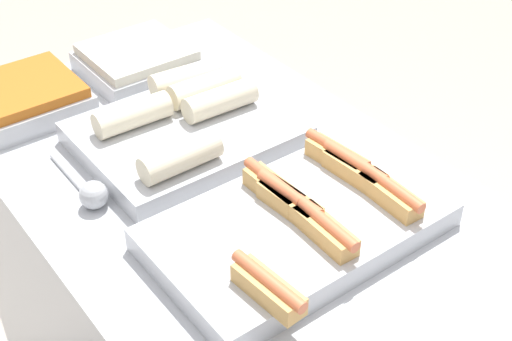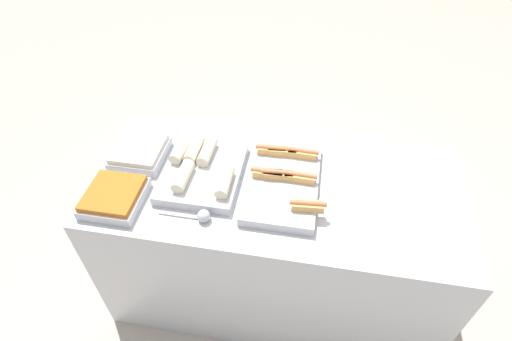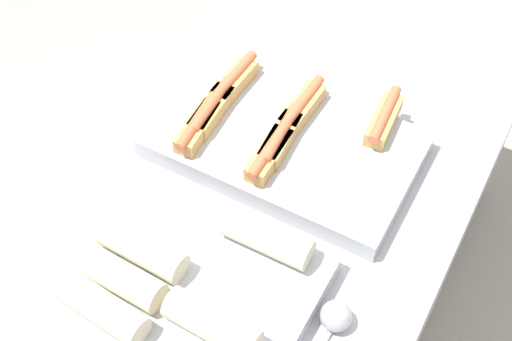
# 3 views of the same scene
# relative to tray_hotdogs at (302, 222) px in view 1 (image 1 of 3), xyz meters

# --- Properties ---
(tray_hotdogs) EXTENTS (0.37, 0.54, 0.10)m
(tray_hotdogs) POSITION_rel_tray_hotdogs_xyz_m (0.00, 0.00, 0.00)
(tray_hotdogs) COLOR #B7BABF
(tray_hotdogs) RESTS_ON counter
(tray_wraps) EXTENTS (0.36, 0.45, 0.11)m
(tray_wraps) POSITION_rel_tray_hotdogs_xyz_m (-0.39, -0.00, 0.01)
(tray_wraps) COLOR #B7BABF
(tray_wraps) RESTS_ON counter
(tray_side_front) EXTENTS (0.25, 0.26, 0.07)m
(tray_side_front) POSITION_rel_tray_hotdogs_xyz_m (-0.73, -0.24, 0.00)
(tray_side_front) COLOR #B7BABF
(tray_side_front) RESTS_ON counter
(tray_side_back) EXTENTS (0.25, 0.26, 0.07)m
(tray_side_back) POSITION_rel_tray_hotdogs_xyz_m (-0.73, 0.06, 0.00)
(tray_side_back) COLOR #B7BABF
(tray_side_back) RESTS_ON counter
(serving_spoon_near) EXTENTS (0.24, 0.06, 0.06)m
(serving_spoon_near) POSITION_rel_tray_hotdogs_xyz_m (-0.32, -0.27, -0.01)
(serving_spoon_near) COLOR #B2B5BA
(serving_spoon_near) RESTS_ON counter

